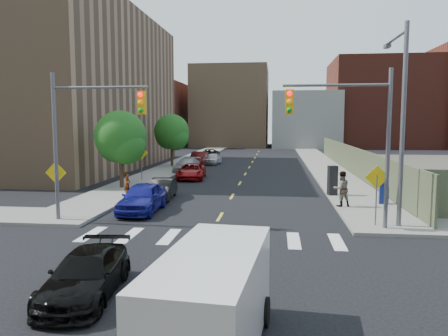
% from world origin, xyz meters
% --- Properties ---
extents(ground, '(160.00, 160.00, 0.00)m').
position_xyz_m(ground, '(0.00, 0.00, 0.00)').
color(ground, black).
rests_on(ground, ground).
extents(sidewalk_nw, '(3.50, 73.00, 0.15)m').
position_xyz_m(sidewalk_nw, '(-7.75, 41.50, 0.07)').
color(sidewalk_nw, gray).
rests_on(sidewalk_nw, ground).
extents(sidewalk_ne, '(3.50, 73.00, 0.15)m').
position_xyz_m(sidewalk_ne, '(7.75, 41.50, 0.07)').
color(sidewalk_ne, gray).
rests_on(sidewalk_ne, ground).
extents(fence_north, '(0.12, 44.00, 2.50)m').
position_xyz_m(fence_north, '(9.60, 28.00, 1.25)').
color(fence_north, '#5A6043').
rests_on(fence_north, ground).
extents(building_nw, '(22.00, 30.00, 16.00)m').
position_xyz_m(building_nw, '(-22.00, 30.00, 8.00)').
color(building_nw, '#8C6B4C').
rests_on(building_nw, ground).
extents(bg_bldg_west, '(14.00, 18.00, 12.00)m').
position_xyz_m(bg_bldg_west, '(-22.00, 70.00, 6.00)').
color(bg_bldg_west, '#592319').
rests_on(bg_bldg_west, ground).
extents(bg_bldg_midwest, '(14.00, 16.00, 15.00)m').
position_xyz_m(bg_bldg_midwest, '(-6.00, 72.00, 7.50)').
color(bg_bldg_midwest, '#8C6B4C').
rests_on(bg_bldg_midwest, ground).
extents(bg_bldg_center, '(12.00, 16.00, 10.00)m').
position_xyz_m(bg_bldg_center, '(8.00, 70.00, 5.00)').
color(bg_bldg_center, gray).
rests_on(bg_bldg_center, ground).
extents(bg_bldg_east, '(18.00, 18.00, 16.00)m').
position_xyz_m(bg_bldg_east, '(22.00, 72.00, 8.00)').
color(bg_bldg_east, '#592319').
rests_on(bg_bldg_east, ground).
extents(signal_nw, '(4.59, 0.30, 7.00)m').
position_xyz_m(signal_nw, '(-5.98, 6.00, 4.53)').
color(signal_nw, '#59595E').
rests_on(signal_nw, ground).
extents(signal_ne, '(4.59, 0.30, 7.00)m').
position_xyz_m(signal_ne, '(5.98, 6.00, 4.53)').
color(signal_ne, '#59595E').
rests_on(signal_ne, ground).
extents(streetlight_ne, '(0.25, 3.70, 9.00)m').
position_xyz_m(streetlight_ne, '(8.20, 6.90, 5.22)').
color(streetlight_ne, '#59595E').
rests_on(streetlight_ne, ground).
extents(warn_sign_nw, '(1.06, 0.06, 2.83)m').
position_xyz_m(warn_sign_nw, '(-7.80, 6.50, 1.99)').
color(warn_sign_nw, '#59595E').
rests_on(warn_sign_nw, ground).
extents(warn_sign_ne, '(1.06, 0.06, 2.83)m').
position_xyz_m(warn_sign_ne, '(7.20, 6.50, 1.99)').
color(warn_sign_ne, '#59595E').
rests_on(warn_sign_ne, ground).
extents(warn_sign_midwest, '(1.06, 0.06, 2.83)m').
position_xyz_m(warn_sign_midwest, '(-7.80, 20.00, 1.99)').
color(warn_sign_midwest, '#59595E').
rests_on(warn_sign_midwest, ground).
extents(tree_west_near, '(3.66, 3.64, 5.52)m').
position_xyz_m(tree_west_near, '(-8.00, 16.05, 3.48)').
color(tree_west_near, '#332114').
rests_on(tree_west_near, ground).
extents(tree_west_far, '(3.66, 3.64, 5.52)m').
position_xyz_m(tree_west_far, '(-8.00, 31.05, 3.48)').
color(tree_west_far, '#332114').
rests_on(tree_west_far, ground).
extents(parked_car_blue, '(1.91, 4.58, 1.55)m').
position_xyz_m(parked_car_blue, '(-4.20, 8.65, 0.78)').
color(parked_car_blue, navy).
rests_on(parked_car_blue, ground).
extents(parked_car_black, '(1.59, 3.90, 1.26)m').
position_xyz_m(parked_car_black, '(-4.20, 12.64, 0.63)').
color(parked_car_black, black).
rests_on(parked_car_black, ground).
extents(parked_car_red, '(2.54, 4.81, 1.29)m').
position_xyz_m(parked_car_red, '(-4.20, 22.05, 0.65)').
color(parked_car_red, maroon).
rests_on(parked_car_red, ground).
extents(parked_car_silver, '(2.10, 4.70, 1.34)m').
position_xyz_m(parked_car_silver, '(-5.50, 26.56, 0.67)').
color(parked_car_silver, '#9B9DA3').
rests_on(parked_car_silver, ground).
extents(parked_car_white, '(1.82, 3.83, 1.27)m').
position_xyz_m(parked_car_white, '(-4.20, 34.69, 0.63)').
color(parked_car_white, silver).
rests_on(parked_car_white, ground).
extents(parked_car_maroon, '(1.63, 4.57, 1.50)m').
position_xyz_m(parked_car_maroon, '(-5.50, 32.99, 0.75)').
color(parked_car_maroon, '#3F0D0C').
rests_on(parked_car_maroon, ground).
extents(parked_car_grey, '(2.25, 4.83, 1.34)m').
position_xyz_m(parked_car_grey, '(-5.50, 39.95, 0.67)').
color(parked_car_grey, black).
rests_on(parked_car_grey, ground).
extents(black_sedan, '(2.10, 4.35, 1.22)m').
position_xyz_m(black_sedan, '(-2.34, -2.33, 0.61)').
color(black_sedan, black).
rests_on(black_sedan, ground).
extents(cargo_van, '(2.32, 4.91, 2.18)m').
position_xyz_m(cargo_van, '(1.51, -4.77, 1.15)').
color(cargo_van, silver).
rests_on(cargo_van, ground).
extents(mailbox, '(0.53, 0.42, 1.21)m').
position_xyz_m(mailbox, '(8.80, 11.82, 0.74)').
color(mailbox, navy).
rests_on(mailbox, sidewalk_ne).
extents(payphone, '(0.64, 0.57, 1.85)m').
position_xyz_m(payphone, '(6.30, 14.50, 1.07)').
color(payphone, black).
rests_on(payphone, sidewalk_ne).
extents(pedestrian_west, '(0.43, 0.60, 1.55)m').
position_xyz_m(pedestrian_west, '(-6.30, 12.36, 0.92)').
color(pedestrian_west, gray).
rests_on(pedestrian_west, sidewalk_nw).
extents(pedestrian_east, '(1.12, 1.00, 1.92)m').
position_xyz_m(pedestrian_east, '(6.32, 10.78, 1.11)').
color(pedestrian_east, gray).
rests_on(pedestrian_east, sidewalk_ne).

